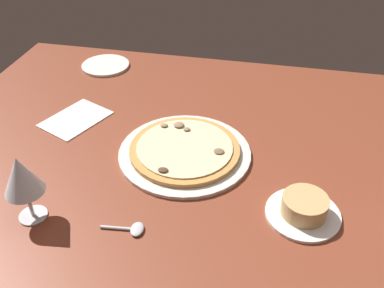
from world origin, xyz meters
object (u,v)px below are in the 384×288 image
(pizza_main, at_px, (185,151))
(wine_glass_near, at_px, (21,177))
(paper_menu, at_px, (76,119))
(side_plate, at_px, (106,65))
(ramekin_on_saucer, at_px, (304,209))
(spoon, at_px, (132,229))

(pizza_main, xyz_separation_m, wine_glass_near, (0.27, 0.28, 0.10))
(wine_glass_near, height_order, paper_menu, wine_glass_near)
(side_plate, xyz_separation_m, paper_menu, (-0.04, 0.34, -0.00))
(wine_glass_near, bearing_deg, paper_menu, -79.26)
(ramekin_on_saucer, bearing_deg, spoon, 18.84)
(pizza_main, bearing_deg, ramekin_on_saucer, 152.43)
(side_plate, height_order, paper_menu, side_plate)
(spoon, bearing_deg, pizza_main, -100.23)
(pizza_main, bearing_deg, side_plate, -48.19)
(side_plate, bearing_deg, spoon, 115.39)
(ramekin_on_saucer, height_order, paper_menu, ramekin_on_saucer)
(pizza_main, distance_m, ramekin_on_saucer, 0.34)
(ramekin_on_saucer, xyz_separation_m, paper_menu, (0.64, -0.25, -0.02))
(ramekin_on_saucer, bearing_deg, pizza_main, -27.57)
(paper_menu, bearing_deg, pizza_main, -171.54)
(ramekin_on_saucer, height_order, wine_glass_near, wine_glass_near)
(side_plate, distance_m, paper_menu, 0.34)
(wine_glass_near, height_order, side_plate, wine_glass_near)
(paper_menu, height_order, spoon, spoon)
(side_plate, height_order, spoon, spoon)
(wine_glass_near, bearing_deg, ramekin_on_saucer, -167.70)
(pizza_main, xyz_separation_m, ramekin_on_saucer, (-0.30, 0.16, 0.01))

